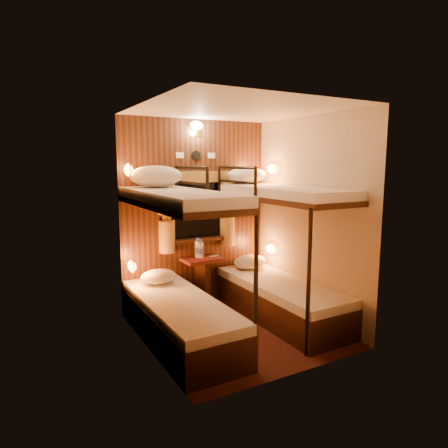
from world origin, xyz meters
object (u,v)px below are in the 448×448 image
table (203,276)px  bottle_left (201,250)px  bottle_right (198,249)px  bunk_left (179,289)px  bunk_right (280,273)px

table → bottle_left: bearing=143.3°
table → bottle_left: 0.34m
bottle_right → bottle_left: bearing=-58.3°
bunk_left → bunk_right: size_ratio=1.00×
bunk_right → bottle_right: (-0.69, 0.83, 0.20)m
bunk_right → bottle_left: (-0.67, 0.79, 0.20)m
bunk_left → bunk_right: bearing=0.0°
bottle_left → bottle_right: 0.05m
bottle_left → bunk_right: bearing=-50.0°
bunk_left → bottle_right: 1.05m
table → bottle_left: size_ratio=2.68×
table → bunk_left: bearing=-129.7°
bottle_left → bottle_right: size_ratio=0.94×
table → bunk_right: bearing=-50.3°
bunk_right → table: bearing=129.7°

